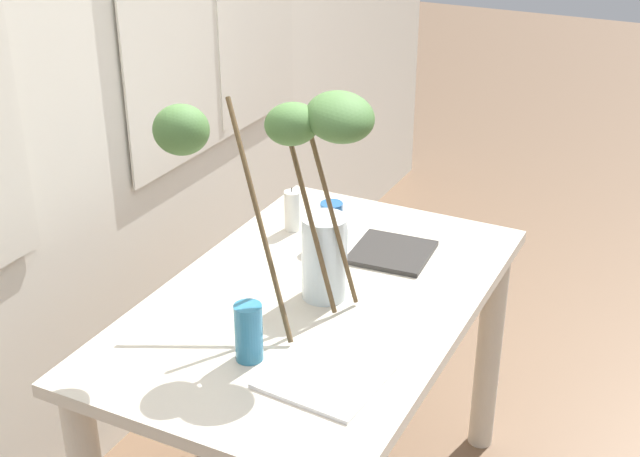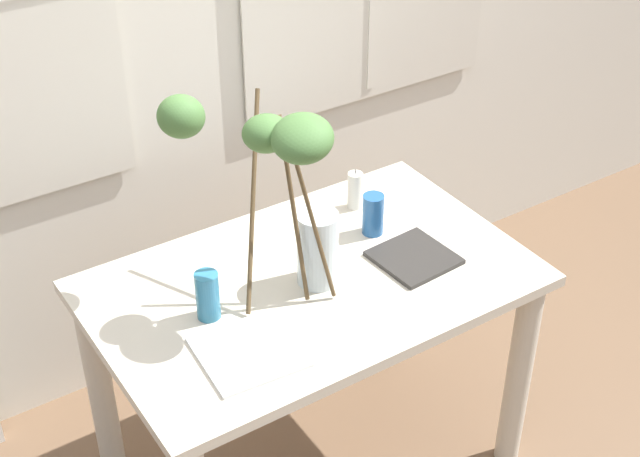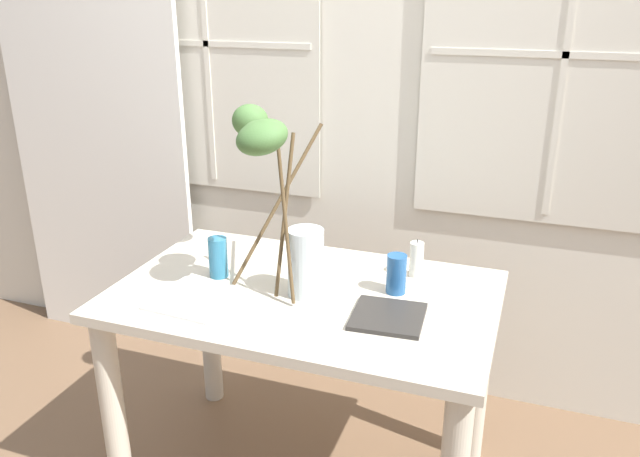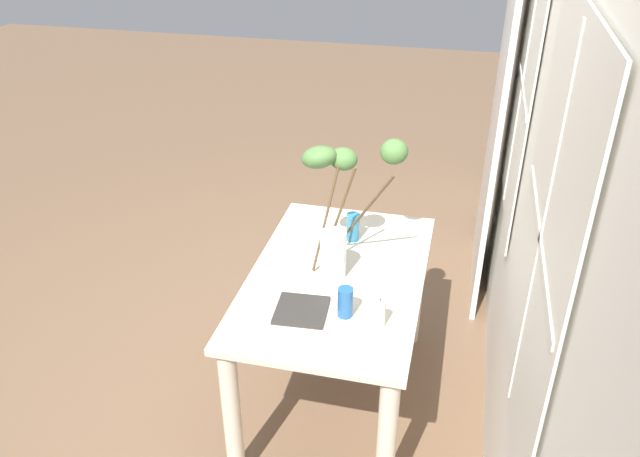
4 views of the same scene
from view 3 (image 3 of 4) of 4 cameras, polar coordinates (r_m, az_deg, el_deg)
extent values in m
cube|color=silver|center=(2.59, 4.95, 16.10)|extent=(5.26, 0.12, 2.89)
cube|color=white|center=(2.79, -10.10, 16.05)|extent=(0.93, 0.01, 1.17)
cube|color=silver|center=(2.78, -10.14, 16.04)|extent=(1.00, 0.01, 1.24)
cube|color=silver|center=(2.78, -10.19, 16.03)|extent=(0.02, 0.01, 1.17)
cube|color=silver|center=(2.78, -10.19, 16.03)|extent=(0.93, 0.01, 0.02)
cube|color=white|center=(2.43, 21.20, 14.35)|extent=(0.93, 0.01, 1.17)
cube|color=silver|center=(2.43, 21.20, 14.34)|extent=(1.00, 0.01, 1.24)
cube|color=silver|center=(2.42, 21.20, 14.33)|extent=(0.02, 0.01, 1.17)
cube|color=silver|center=(2.42, 21.20, 14.33)|extent=(0.93, 0.01, 0.02)
cube|color=white|center=(3.08, -19.68, 10.05)|extent=(0.92, 0.03, 2.29)
cube|color=beige|center=(2.05, -1.42, -6.07)|extent=(1.21, 0.76, 0.03)
cylinder|color=beige|center=(2.25, -18.05, -15.64)|extent=(0.08, 0.08, 0.71)
cylinder|color=beige|center=(2.69, -9.88, -8.41)|extent=(0.08, 0.08, 0.71)
cylinder|color=beige|center=(2.41, 14.05, -12.57)|extent=(0.08, 0.08, 0.71)
cylinder|color=silver|center=(1.98, -1.29, -3.07)|extent=(0.11, 0.11, 0.22)
cylinder|color=silver|center=(2.01, -1.28, -4.89)|extent=(0.10, 0.10, 0.07)
cylinder|color=brown|center=(1.90, -3.14, 0.89)|extent=(0.10, 0.11, 0.51)
ellipsoid|color=#477038|center=(1.81, -5.24, 8.17)|extent=(0.23, 0.23, 0.14)
cylinder|color=brown|center=(2.06, -3.84, 2.21)|extent=(0.22, 0.29, 0.49)
ellipsoid|color=#477038|center=(2.15, -6.28, 9.59)|extent=(0.18, 0.17, 0.13)
cylinder|color=brown|center=(1.95, -3.20, 1.17)|extent=(0.02, 0.15, 0.49)
ellipsoid|color=#477038|center=(1.92, -5.24, 8.35)|extent=(0.13, 0.14, 0.11)
cylinder|color=teal|center=(2.14, -9.13, -2.57)|extent=(0.06, 0.06, 0.14)
cylinder|color=#235693|center=(2.02, 6.87, -4.07)|extent=(0.06, 0.06, 0.13)
cube|color=white|center=(2.02, -11.14, -6.24)|extent=(0.26, 0.26, 0.01)
cube|color=#2D2B28|center=(1.89, 6.12, -7.85)|extent=(0.22, 0.22, 0.01)
cylinder|color=silver|center=(2.15, 8.65, -2.76)|extent=(0.05, 0.05, 0.12)
cylinder|color=black|center=(2.12, 8.74, -1.12)|extent=(0.00, 0.00, 0.01)
camera|label=1|loc=(2.52, -54.12, 17.64)|focal=49.21mm
camera|label=2|loc=(1.88, -80.27, 25.87)|focal=52.34mm
camera|label=4|loc=(2.80, 62.91, 24.58)|focal=35.87mm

